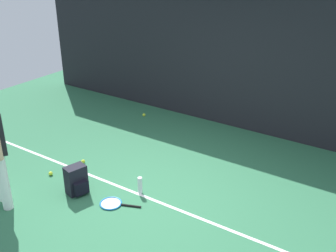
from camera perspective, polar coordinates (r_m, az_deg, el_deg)
ground_plane at (r=6.07m, az=-2.12°, el=-9.95°), size 12.00×12.00×0.00m
back_fence at (r=7.93m, az=10.56°, el=8.60°), size 10.00×0.10×2.63m
court_line at (r=6.02m, az=-2.49°, el=-10.23°), size 9.00×0.05×0.00m
tennis_racket at (r=5.95m, az=-7.81°, el=-10.81°), size 0.63×0.42×0.03m
backpack at (r=6.19m, az=-12.77°, el=-7.52°), size 0.34×0.34×0.44m
tennis_ball_near_player at (r=6.82m, az=-16.25°, el=-6.46°), size 0.07×0.07×0.07m
tennis_ball_by_fence at (r=8.74m, az=-3.42°, el=1.58°), size 0.07×0.07×0.07m
tennis_ball_mid_court at (r=7.04m, az=-11.90°, el=-4.92°), size 0.07×0.07×0.07m
water_bottle at (r=6.09m, az=-3.97°, el=-8.35°), size 0.07×0.07×0.27m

